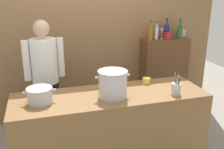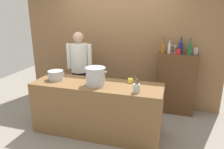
% 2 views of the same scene
% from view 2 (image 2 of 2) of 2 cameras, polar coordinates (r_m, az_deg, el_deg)
% --- Properties ---
extents(ground_plane, '(8.00, 8.00, 0.00)m').
position_cam_2_polar(ground_plane, '(3.91, -3.86, -15.01)').
color(ground_plane, gray).
extents(brick_back_panel, '(4.40, 0.10, 3.00)m').
position_cam_2_polar(brick_back_panel, '(4.69, 1.78, 9.97)').
color(brick_back_panel, olive).
rests_on(brick_back_panel, ground_plane).
extents(prep_counter, '(2.18, 0.70, 0.90)m').
position_cam_2_polar(prep_counter, '(3.69, -3.99, -9.07)').
color(prep_counter, brown).
rests_on(prep_counter, ground_plane).
extents(bar_cabinet, '(0.76, 0.32, 1.25)m').
position_cam_2_polar(bar_cabinet, '(4.53, 16.76, -2.37)').
color(bar_cabinet, brown).
rests_on(bar_cabinet, ground_plane).
extents(chef, '(0.53, 0.38, 1.66)m').
position_cam_2_polar(chef, '(4.46, -8.72, 2.40)').
color(chef, black).
rests_on(chef, ground_plane).
extents(stockpot_large, '(0.38, 0.33, 0.30)m').
position_cam_2_polar(stockpot_large, '(3.41, -4.45, -0.48)').
color(stockpot_large, '#B7BABF').
rests_on(stockpot_large, prep_counter).
extents(stockpot_small, '(0.33, 0.27, 0.16)m').
position_cam_2_polar(stockpot_small, '(3.82, -14.95, -0.19)').
color(stockpot_small, '#B7BABF').
rests_on(stockpot_small, prep_counter).
extents(utensil_crock, '(0.10, 0.10, 0.26)m').
position_cam_2_polar(utensil_crock, '(3.14, 6.64, -3.64)').
color(utensil_crock, '#B7BABF').
rests_on(utensil_crock, prep_counter).
extents(butter_jar, '(0.10, 0.10, 0.07)m').
position_cam_2_polar(butter_jar, '(3.57, 5.03, -1.63)').
color(butter_jar, yellow).
rests_on(butter_jar, prep_counter).
extents(wine_bottle_cobalt, '(0.08, 0.08, 0.32)m').
position_cam_2_polar(wine_bottle_cobalt, '(4.40, 18.03, 6.94)').
color(wine_bottle_cobalt, navy).
rests_on(wine_bottle_cobalt, bar_cabinet).
extents(wine_bottle_amber, '(0.08, 0.08, 0.31)m').
position_cam_2_polar(wine_bottle_amber, '(4.30, 13.63, 7.13)').
color(wine_bottle_amber, '#8C5919').
rests_on(wine_bottle_amber, bar_cabinet).
extents(wine_bottle_clear, '(0.06, 0.06, 0.27)m').
position_cam_2_polar(wine_bottle_clear, '(4.33, 15.18, 6.89)').
color(wine_bottle_clear, silver).
rests_on(wine_bottle_clear, bar_cabinet).
extents(wine_bottle_green, '(0.08, 0.08, 0.32)m').
position_cam_2_polar(wine_bottle_green, '(4.27, 20.23, 6.45)').
color(wine_bottle_green, '#1E592D').
rests_on(wine_bottle_green, bar_cabinet).
extents(wine_glass_short, '(0.08, 0.08, 0.16)m').
position_cam_2_polar(wine_glass_short, '(4.42, 15.65, 7.22)').
color(wine_glass_short, silver).
rests_on(wine_glass_short, bar_cabinet).
extents(wine_glass_tall, '(0.07, 0.07, 0.16)m').
position_cam_2_polar(wine_glass_tall, '(4.36, 16.65, 6.98)').
color(wine_glass_tall, silver).
rests_on(wine_glass_tall, bar_cabinet).
extents(spice_tin_red, '(0.09, 0.09, 0.10)m').
position_cam_2_polar(spice_tin_red, '(4.29, 17.44, 5.90)').
color(spice_tin_red, red).
rests_on(spice_tin_red, bar_cabinet).
extents(spice_tin_silver, '(0.07, 0.07, 0.13)m').
position_cam_2_polar(spice_tin_silver, '(4.40, 21.63, 5.92)').
color(spice_tin_silver, '#B2B2B7').
rests_on(spice_tin_silver, bar_cabinet).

